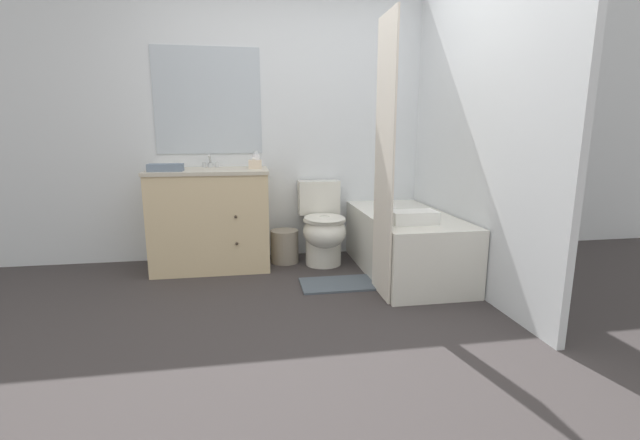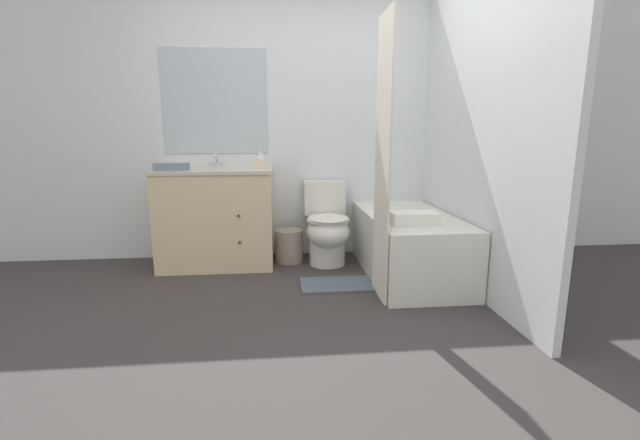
# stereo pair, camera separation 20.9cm
# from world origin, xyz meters

# --- Properties ---
(ground_plane) EXTENTS (14.00, 14.00, 0.00)m
(ground_plane) POSITION_xyz_m (0.00, 0.00, 0.00)
(ground_plane) COLOR #383333
(wall_back) EXTENTS (8.00, 0.06, 2.50)m
(wall_back) POSITION_xyz_m (-0.01, 1.68, 1.25)
(wall_back) COLOR silver
(wall_back) RESTS_ON ground_plane
(wall_right) EXTENTS (0.05, 2.65, 2.50)m
(wall_right) POSITION_xyz_m (1.27, 0.83, 1.25)
(wall_right) COLOR silver
(wall_right) RESTS_ON ground_plane
(vanity_cabinet) EXTENTS (1.01, 0.61, 0.87)m
(vanity_cabinet) POSITION_xyz_m (-0.74, 1.37, 0.44)
(vanity_cabinet) COLOR beige
(vanity_cabinet) RESTS_ON ground_plane
(sink_faucet) EXTENTS (0.14, 0.12, 0.12)m
(sink_faucet) POSITION_xyz_m (-0.74, 1.56, 0.91)
(sink_faucet) COLOR silver
(sink_faucet) RESTS_ON vanity_cabinet
(toilet) EXTENTS (0.38, 0.65, 0.74)m
(toilet) POSITION_xyz_m (0.25, 1.30, 0.33)
(toilet) COLOR silver
(toilet) RESTS_ON ground_plane
(bathtub) EXTENTS (0.69, 1.43, 0.51)m
(bathtub) POSITION_xyz_m (0.89, 0.94, 0.26)
(bathtub) COLOR silver
(bathtub) RESTS_ON ground_plane
(shower_curtain) EXTENTS (0.01, 0.40, 1.95)m
(shower_curtain) POSITION_xyz_m (0.53, 0.46, 0.98)
(shower_curtain) COLOR silver
(shower_curtain) RESTS_ON ground_plane
(wastebasket) EXTENTS (0.26, 0.26, 0.30)m
(wastebasket) POSITION_xyz_m (-0.10, 1.40, 0.15)
(wastebasket) COLOR gray
(wastebasket) RESTS_ON ground_plane
(tissue_box) EXTENTS (0.11, 0.13, 0.10)m
(tissue_box) POSITION_xyz_m (-0.34, 1.38, 0.91)
(tissue_box) COLOR beige
(tissue_box) RESTS_ON vanity_cabinet
(soap_dispenser) EXTENTS (0.07, 0.07, 0.15)m
(soap_dispenser) POSITION_xyz_m (-0.33, 1.40, 0.94)
(soap_dispenser) COLOR silver
(soap_dispenser) RESTS_ON vanity_cabinet
(hand_towel_folded) EXTENTS (0.27, 0.13, 0.06)m
(hand_towel_folded) POSITION_xyz_m (-1.07, 1.22, 0.90)
(hand_towel_folded) COLOR slate
(hand_towel_folded) RESTS_ON vanity_cabinet
(bath_towel_folded) EXTENTS (0.34, 0.20, 0.09)m
(bath_towel_folded) POSITION_xyz_m (0.80, 0.55, 0.56)
(bath_towel_folded) COLOR white
(bath_towel_folded) RESTS_ON bathtub
(bath_mat) EXTENTS (0.58, 0.35, 0.02)m
(bath_mat) POSITION_xyz_m (0.26, 0.72, 0.01)
(bath_mat) COLOR #4C5660
(bath_mat) RESTS_ON ground_plane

